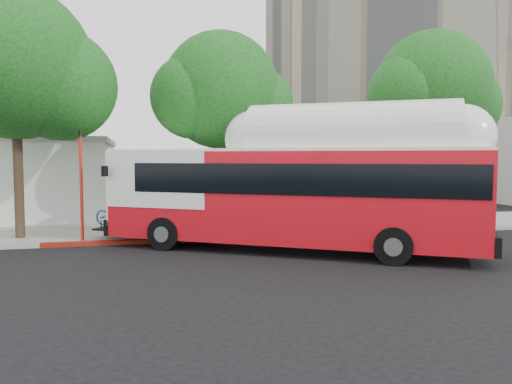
% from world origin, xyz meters
% --- Properties ---
extents(ground, '(120.00, 120.00, 0.00)m').
position_xyz_m(ground, '(0.00, 0.00, 0.00)').
color(ground, black).
rests_on(ground, ground).
extents(sidewalk, '(60.00, 5.00, 0.15)m').
position_xyz_m(sidewalk, '(0.00, 6.50, 0.07)').
color(sidewalk, gray).
rests_on(sidewalk, ground).
extents(curb_strip, '(60.00, 0.30, 0.15)m').
position_xyz_m(curb_strip, '(0.00, 3.90, 0.07)').
color(curb_strip, gray).
rests_on(curb_strip, ground).
extents(red_curb_segment, '(10.00, 0.32, 0.16)m').
position_xyz_m(red_curb_segment, '(-3.00, 3.90, 0.08)').
color(red_curb_segment, maroon).
rests_on(red_curb_segment, ground).
extents(street_tree_left, '(6.67, 5.80, 9.74)m').
position_xyz_m(street_tree_left, '(-8.53, 5.56, 6.60)').
color(street_tree_left, '#2D2116').
rests_on(street_tree_left, ground).
extents(street_tree_mid, '(5.75, 5.00, 8.62)m').
position_xyz_m(street_tree_mid, '(-0.59, 6.06, 5.91)').
color(street_tree_mid, '#2D2116').
rests_on(street_tree_mid, ground).
extents(street_tree_right, '(6.21, 5.40, 9.18)m').
position_xyz_m(street_tree_right, '(9.44, 5.86, 6.26)').
color(street_tree_right, '#2D2116').
rests_on(street_tree_right, ground).
extents(apartment_tower, '(18.00, 18.00, 37.00)m').
position_xyz_m(apartment_tower, '(18.00, 28.00, 17.62)').
color(apartment_tower, tan).
rests_on(apartment_tower, ground).
extents(transit_bus, '(12.99, 9.26, 4.08)m').
position_xyz_m(transit_bus, '(0.65, 1.18, 1.91)').
color(transit_bus, red).
rests_on(transit_bus, ground).
extents(signal_pole, '(0.12, 0.40, 4.26)m').
position_xyz_m(signal_pole, '(-6.58, 4.23, 2.19)').
color(signal_pole, red).
rests_on(signal_pole, ground).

